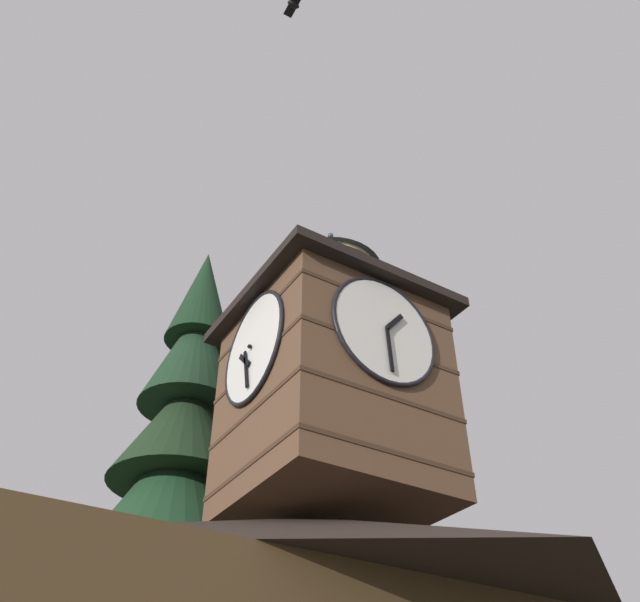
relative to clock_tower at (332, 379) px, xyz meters
name	(u,v)px	position (x,y,z in m)	size (l,w,h in m)	color
clock_tower	(332,379)	(0.00, 0.00, 0.00)	(4.79, 4.79, 7.94)	brown
pine_tree_behind	(168,556)	(1.87, -4.35, -3.22)	(6.12, 6.12, 16.28)	#473323
flying_bird_high	(293,4)	(3.78, 4.43, 6.22)	(0.29, 0.62, 0.16)	black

